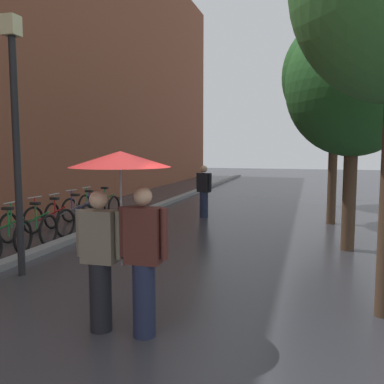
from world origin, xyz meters
name	(u,v)px	position (x,y,z in m)	size (l,w,h in m)	color
ground_plane	(94,359)	(0.00, 0.00, 0.00)	(80.00, 80.00, 0.00)	#2D2D33
kerb_strip	(154,208)	(-3.20, 10.00, 0.06)	(0.30, 36.00, 0.12)	slate
street_tree_1	(354,85)	(2.86, 5.59, 3.41)	(2.74, 2.74, 4.89)	#473323
street_tree_2	(336,76)	(2.66, 8.73, 4.11)	(2.91, 2.91, 5.70)	#473323
street_tree_3	(336,87)	(2.86, 12.44, 4.30)	(3.19, 3.19, 6.26)	#473323
parked_bicycle_1	(0,235)	(-4.01, 3.38, 0.38)	(1.17, 0.85, 0.96)	black
parked_bicycle_2	(28,228)	(-3.95, 4.19, 0.38)	(1.10, 0.73, 0.96)	black
parked_bicycle_3	(49,221)	(-4.07, 5.14, 0.38)	(1.17, 0.85, 0.96)	black
parked_bicycle_4	(69,216)	(-4.00, 5.93, 0.38)	(1.09, 0.71, 0.96)	black
parked_bicycle_5	(84,210)	(-4.13, 6.89, 0.38)	(1.17, 0.85, 0.96)	black
parked_bicycle_6	(99,206)	(-4.17, 7.87, 0.38)	(1.10, 0.74, 0.96)	black
couple_under_umbrella	(121,212)	(0.01, 0.66, 1.42)	(1.15, 1.15, 2.12)	black
street_lamp_post	(16,127)	(-2.60, 2.23, 2.49)	(0.24, 0.24, 4.26)	black
pedestrian_walking_midground	(204,191)	(-1.08, 8.80, 0.82)	(0.54, 0.37, 1.61)	#1E233D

